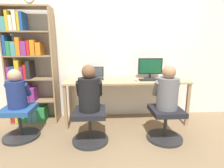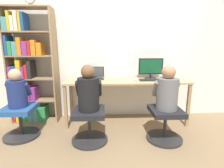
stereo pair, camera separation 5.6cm
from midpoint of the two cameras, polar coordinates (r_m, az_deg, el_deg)
ground_plane at (r=3.06m, az=5.73°, el=-14.18°), size 14.00×14.00×0.00m
wall_back at (r=3.38m, az=4.60°, el=11.26°), size 10.00×0.05×2.60m
desk at (r=3.10m, az=5.23°, el=-0.14°), size 2.14×0.58×0.77m
desktop_monitor at (r=3.27m, az=13.02°, el=4.93°), size 0.45×0.21×0.37m
laptop at (r=3.18m, az=-5.31°, el=2.50°), size 0.36×0.26×0.22m
keyboard at (r=3.10m, az=13.55°, el=1.31°), size 0.45×0.14×0.03m
computer_mouse_by_keyboard at (r=3.02m, az=8.54°, el=1.35°), size 0.06×0.09×0.04m
office_chair_left at (r=2.73m, az=17.53°, el=-11.92°), size 0.53×0.53×0.48m
office_chair_right at (r=2.59m, az=-6.76°, el=-12.79°), size 0.53×0.53×0.48m
person_at_monitor at (r=2.58m, az=18.19°, el=-2.03°), size 0.36×0.31×0.63m
person_at_laptop at (r=2.42m, az=-7.04°, el=-2.23°), size 0.36×0.31×0.64m
bookshelf at (r=3.39m, az=-25.48°, el=3.91°), size 0.81×0.32×1.99m
office_chair_side at (r=3.01m, az=-27.26°, el=-10.41°), size 0.53×0.53×0.48m
person_near_shelf at (r=2.88m, az=-28.13°, el=-1.91°), size 0.33×0.28×0.57m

